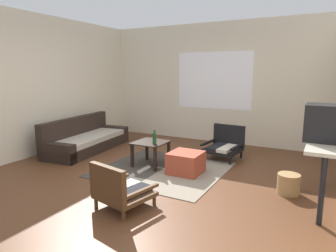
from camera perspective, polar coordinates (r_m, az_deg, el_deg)
name	(u,v)px	position (r m, az deg, el deg)	size (l,w,h in m)	color
ground_plane	(142,182)	(4.47, -4.99, -10.74)	(7.80, 7.80, 0.00)	#56331E
far_wall_with_window	(215,83)	(6.93, 8.98, 8.13)	(5.60, 0.13, 2.70)	beige
side_wall_left	(33,86)	(6.25, -24.60, 7.09)	(0.12, 6.60, 2.70)	beige
area_rug	(163,169)	(4.98, -1.01, -8.39)	(1.96, 1.86, 0.01)	#38332D
couch	(86,140)	(6.42, -15.57, -2.60)	(0.99, 2.12, 0.68)	black
coffee_table	(151,147)	(5.11, -3.36, -4.03)	(0.54, 0.55, 0.43)	black
armchair_by_window	(225,144)	(5.69, 10.86, -3.49)	(0.69, 0.69, 0.61)	black
armchair_striped_foreground	(120,190)	(3.62, -9.31, -12.03)	(0.68, 0.69, 0.57)	#472D19
ottoman_orange	(186,163)	(4.78, 3.46, -7.11)	(0.50, 0.50, 0.35)	#993D28
console_shelf	(326,148)	(4.08, 28.13, -3.73)	(0.40, 1.41, 0.80)	#B2AD9E
crt_television	(328,123)	(3.96, 28.47, 0.50)	(0.50, 0.41, 0.44)	black
clay_vase	(327,127)	(4.33, 28.41, -0.22)	(0.23, 0.23, 0.29)	#A87047
glass_bottle	(154,138)	(4.91, -2.63, -2.39)	(0.07, 0.07, 0.24)	#194723
wicker_basket	(288,184)	(4.33, 22.23, -10.30)	(0.29, 0.29, 0.27)	#9E7A4C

